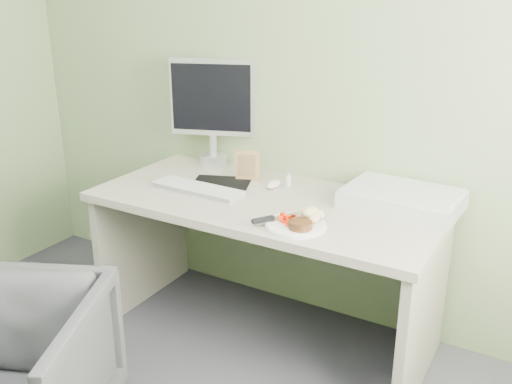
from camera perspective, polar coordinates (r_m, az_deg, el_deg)
The scene contains 15 objects.
wall_back at distance 2.80m, azimuth 4.95°, elevation 13.74°, with size 3.50×3.50×0.00m, color gray.
desk at distance 2.68m, azimuth 1.00°, elevation -4.31°, with size 1.60×0.75×0.73m.
plate at distance 2.31m, azimuth 4.01°, elevation -3.35°, with size 0.25×0.25×0.01m, color white.
steak at distance 2.27m, azimuth 4.44°, elevation -3.29°, with size 0.09×0.09×0.03m, color black.
potato_pile at distance 2.34m, azimuth 5.44°, elevation -2.14°, with size 0.11×0.08×0.06m, color tan.
carrot_heap at distance 2.31m, azimuth 2.89°, elevation -2.58°, with size 0.06×0.06×0.04m, color red.
steak_knife at distance 2.33m, azimuth 1.58°, elevation -2.63°, with size 0.15×0.22×0.02m.
mousepad at distance 2.80m, azimuth -3.56°, elevation 0.80°, with size 0.28×0.25×0.00m, color black.
keyboard at distance 2.71m, azimuth -5.87°, elevation 0.34°, with size 0.46×0.13×0.02m, color white.
computer_mouse at distance 2.75m, azimuth 1.74°, elevation 0.76°, with size 0.05×0.10×0.03m, color white.
photo_frame at distance 2.84m, azimuth -0.83°, elevation 2.69°, with size 0.12×0.01×0.15m, color #9B7248.
eyedrop_bottle at distance 2.77m, azimuth 3.29°, elevation 1.23°, with size 0.03×0.03×0.07m.
scanner at distance 2.57m, azimuth 14.39°, elevation -0.73°, with size 0.49×0.33×0.08m, color silver.
monitor at distance 3.03m, azimuth -4.18°, elevation 8.52°, with size 0.46×0.20×0.57m.
desk_chair at distance 2.34m, azimuth -24.00°, elevation -16.75°, with size 0.68×0.70×0.63m, color #333338.
Camera 1 is at (1.18, -0.51, 1.65)m, focal length 40.00 mm.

